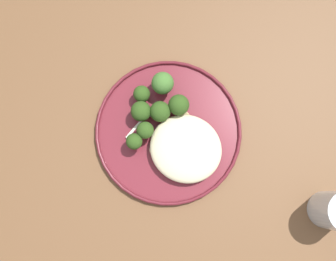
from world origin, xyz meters
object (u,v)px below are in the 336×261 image
seared_scallop_left_edge (165,163)px  seared_scallop_tiny_bay (182,146)px  broccoli_floret_rear_charred (178,105)px  broccoli_floret_beside_noodles (141,94)px  dinner_plate (168,131)px  broccoli_floret_tall_stalk (145,130)px  seared_scallop_rear_pale (195,161)px  water_glass (335,208)px  seared_scallop_right_edge (158,150)px  seared_scallop_half_hidden (182,119)px  broccoli_floret_split_head (140,113)px  broccoli_floret_left_leaning (160,112)px  broccoli_floret_small_sprig (134,141)px  broccoli_floret_right_tilted (162,83)px

seared_scallop_left_edge → seared_scallop_tiny_bay: bearing=73.5°
broccoli_floret_rear_charred → broccoli_floret_beside_noodles: bearing=-171.4°
dinner_plate → broccoli_floret_tall_stalk: bearing=-148.2°
seared_scallop_rear_pale → water_glass: size_ratio=0.29×
seared_scallop_right_edge → seared_scallop_half_hidden: bearing=80.0°
broccoli_floret_split_head → dinner_plate: bearing=-1.5°
seared_scallop_half_hidden → water_glass: bearing=-4.2°
seared_scallop_half_hidden → seared_scallop_left_edge: (0.01, -0.09, 0.00)m
broccoli_floret_tall_stalk → broccoli_floret_rear_charred: bearing=64.6°
broccoli_floret_split_head → water_glass: water_glass is taller
broccoli_floret_left_leaning → water_glass: bearing=-1.9°
broccoli_floret_small_sprig → broccoli_floret_left_leaning: bearing=77.1°
broccoli_floret_beside_noodles → broccoli_floret_right_tilted: size_ratio=0.75×
seared_scallop_rear_pale → broccoli_floret_beside_noodles: bearing=156.3°
broccoli_floret_left_leaning → water_glass: size_ratio=0.54×
seared_scallop_half_hidden → water_glass: 0.33m
seared_scallop_tiny_bay → broccoli_floret_tall_stalk: 0.08m
seared_scallop_left_edge → broccoli_floret_split_head: bearing=145.0°
seared_scallop_left_edge → broccoli_floret_rear_charred: size_ratio=0.53×
dinner_plate → seared_scallop_left_edge: (0.02, -0.06, 0.01)m
seared_scallop_tiny_bay → seared_scallop_half_hidden: bearing=117.9°
broccoli_floret_tall_stalk → broccoli_floret_rear_charred: 0.08m
dinner_plate → seared_scallop_half_hidden: 0.04m
seared_scallop_tiny_bay → broccoli_floret_right_tilted: bearing=135.7°
broccoli_floret_small_sprig → broccoli_floret_rear_charred: size_ratio=0.86×
water_glass → broccoli_floret_split_head: bearing=-178.8°
seared_scallop_half_hidden → broccoli_floret_split_head: size_ratio=0.59×
seared_scallop_left_edge → seared_scallop_right_edge: bearing=147.4°
broccoli_floret_right_tilted → broccoli_floret_split_head: bearing=-99.2°
dinner_plate → broccoli_floret_right_tilted: broccoli_floret_right_tilted is taller
dinner_plate → seared_scallop_right_edge: 0.05m
broccoli_floret_split_head → broccoli_floret_small_sprig: broccoli_floret_split_head is taller
broccoli_floret_right_tilted → dinner_plate: bearing=-55.3°
broccoli_floret_rear_charred → broccoli_floret_tall_stalk: bearing=-115.4°
seared_scallop_tiny_bay → seared_scallop_left_edge: size_ratio=1.02×
seared_scallop_tiny_bay → broccoli_floret_tall_stalk: (-0.08, -0.01, 0.02)m
dinner_plate → broccoli_floret_small_sprig: (-0.05, -0.05, 0.03)m
broccoli_floret_split_head → broccoli_floret_tall_stalk: (0.02, -0.02, 0.00)m
seared_scallop_right_edge → water_glass: 0.35m
dinner_plate → broccoli_floret_rear_charred: 0.06m
broccoli_floret_beside_noodles → broccoli_floret_small_sprig: bearing=-70.2°
water_glass → broccoli_floret_rear_charred: bearing=173.5°
seared_scallop_left_edge → broccoli_floret_small_sprig: bearing=173.6°
broccoli_floret_small_sprig → broccoli_floret_right_tilted: size_ratio=0.87×
broccoli_floret_small_sprig → dinner_plate: bearing=48.1°
seared_scallop_half_hidden → seared_scallop_right_edge: seared_scallop_right_edge is taller
seared_scallop_right_edge → broccoli_floret_right_tilted: 0.13m
seared_scallop_half_hidden → broccoli_floret_rear_charred: (-0.02, 0.02, 0.03)m
seared_scallop_rear_pale → broccoli_floret_right_tilted: bearing=140.6°
seared_scallop_tiny_bay → broccoli_floret_left_leaning: bearing=152.4°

